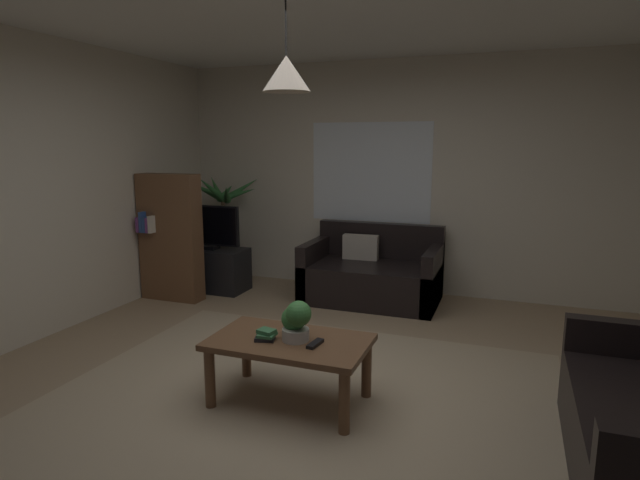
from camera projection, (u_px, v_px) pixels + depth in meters
floor at (305, 397)px, 3.63m from camera, size 5.24×5.69×0.02m
rug at (294, 409)px, 3.44m from camera, size 3.41×3.13×0.01m
wall_back at (397, 178)px, 6.03m from camera, size 5.36×0.06×2.66m
wall_left at (5, 192)px, 4.29m from camera, size 0.06×5.69×2.66m
window_pane at (370, 172)px, 6.10m from camera, size 1.42×0.01×1.15m
couch_under_window at (372, 276)px, 5.78m from camera, size 1.45×0.88×0.82m
coffee_table at (290, 349)px, 3.48m from camera, size 1.05×0.62×0.45m
book_on_table_0 at (265, 338)px, 3.44m from camera, size 0.15×0.12×0.03m
book_on_table_1 at (267, 335)px, 3.44m from camera, size 0.12×0.12×0.02m
book_on_table_2 at (266, 331)px, 3.45m from camera, size 0.13×0.11×0.03m
remote_on_table_0 at (315, 344)px, 3.36m from camera, size 0.07×0.17×0.02m
potted_plant_on_table at (296, 320)px, 3.43m from camera, size 0.22×0.21×0.28m
tv_stand at (210, 269)px, 6.22m from camera, size 0.90×0.44×0.50m
tv at (207, 227)px, 6.11m from camera, size 0.83×0.16×0.52m
potted_palm_corner at (224, 229)px, 6.53m from camera, size 0.87×0.79×1.37m
bookshelf_corner at (170, 237)px, 5.76m from camera, size 0.70×0.31×1.40m
pendant_lamp at (286, 73)px, 3.15m from camera, size 0.30×0.30×0.62m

